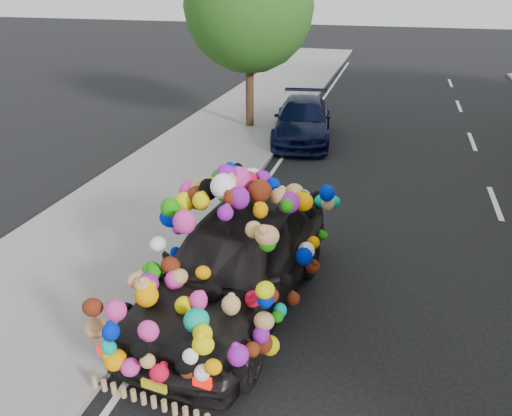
% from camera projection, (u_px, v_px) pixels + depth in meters
% --- Properties ---
extents(ground, '(100.00, 100.00, 0.00)m').
position_uv_depth(ground, '(309.00, 298.00, 8.39)').
color(ground, black).
rests_on(ground, ground).
extents(sidewalk, '(4.00, 60.00, 0.12)m').
position_uv_depth(sidewalk, '(84.00, 259.00, 9.41)').
color(sidewalk, gray).
rests_on(sidewalk, ground).
extents(kerb, '(0.15, 60.00, 0.13)m').
position_uv_depth(kerb, '(179.00, 274.00, 8.93)').
color(kerb, gray).
rests_on(kerb, ground).
extents(tree_near_sidewalk, '(4.20, 4.20, 6.13)m').
position_uv_depth(tree_near_sidewalk, '(249.00, 6.00, 15.88)').
color(tree_near_sidewalk, '#332114').
rests_on(tree_near_sidewalk, ground).
extents(plush_art_car, '(2.82, 5.22, 2.29)m').
position_uv_depth(plush_art_car, '(236.00, 243.00, 7.70)').
color(plush_art_car, black).
rests_on(plush_art_car, ground).
extents(navy_sedan, '(2.39, 4.61, 1.28)m').
position_uv_depth(navy_sedan, '(303.00, 120.00, 16.22)').
color(navy_sedan, black).
rests_on(navy_sedan, ground).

